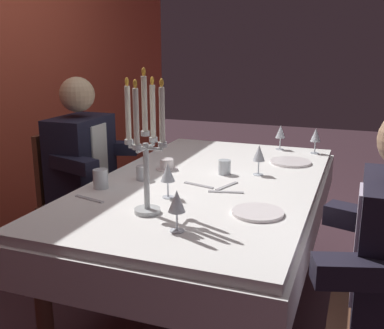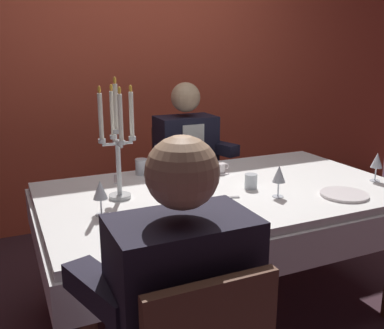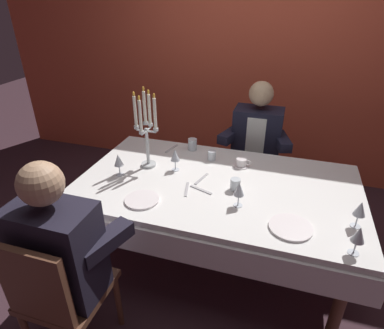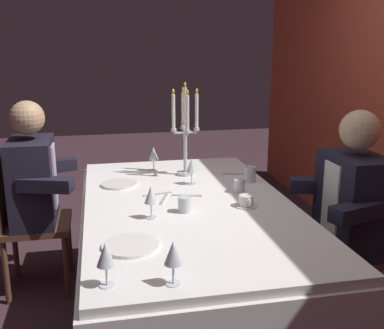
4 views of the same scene
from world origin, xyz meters
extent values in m
plane|color=#3D272E|center=(0.00, 0.00, 0.00)|extent=(12.00, 12.00, 0.00)
cube|color=white|center=(0.00, 0.00, 0.72)|extent=(1.90, 1.10, 0.04)
cube|color=white|center=(0.00, 0.00, 0.61)|extent=(1.94, 1.14, 0.18)
cylinder|color=brown|center=(0.83, -0.43, 0.35)|extent=(0.07, 0.07, 0.70)
cylinder|color=brown|center=(-0.83, 0.43, 0.35)|extent=(0.07, 0.07, 0.70)
cylinder|color=brown|center=(0.83, 0.43, 0.35)|extent=(0.07, 0.07, 0.70)
cylinder|color=silver|center=(-0.55, 0.09, 0.75)|extent=(0.11, 0.11, 0.02)
cylinder|color=silver|center=(-0.55, 0.09, 0.90)|extent=(0.02, 0.02, 0.28)
cylinder|color=silver|center=(-0.55, 0.09, 1.08)|extent=(0.04, 0.04, 0.02)
cylinder|color=white|center=(-0.55, 0.09, 1.20)|extent=(0.02, 0.02, 0.22)
ellipsoid|color=yellow|center=(-0.55, 0.09, 1.32)|extent=(0.02, 0.02, 0.03)
cylinder|color=silver|center=(-0.51, 0.09, 1.02)|extent=(0.07, 0.01, 0.01)
cylinder|color=silver|center=(-0.47, 0.09, 1.04)|extent=(0.04, 0.04, 0.02)
cylinder|color=white|center=(-0.47, 0.09, 1.16)|extent=(0.02, 0.02, 0.22)
ellipsoid|color=yellow|center=(-0.47, 0.09, 1.28)|extent=(0.02, 0.02, 0.03)
cylinder|color=silver|center=(-0.55, 0.12, 1.02)|extent=(0.01, 0.08, 0.01)
cylinder|color=silver|center=(-0.55, 0.16, 1.04)|extent=(0.04, 0.04, 0.02)
cylinder|color=white|center=(-0.55, 0.16, 1.16)|extent=(0.02, 0.02, 0.22)
ellipsoid|color=yellow|center=(-0.55, 0.16, 1.28)|extent=(0.02, 0.02, 0.03)
cylinder|color=silver|center=(-0.59, 0.09, 1.02)|extent=(0.07, 0.01, 0.01)
cylinder|color=silver|center=(-0.62, 0.09, 1.04)|extent=(0.04, 0.04, 0.02)
cylinder|color=white|center=(-0.62, 0.09, 1.16)|extent=(0.02, 0.02, 0.22)
ellipsoid|color=yellow|center=(-0.62, 0.09, 1.28)|extent=(0.02, 0.02, 0.03)
cylinder|color=silver|center=(-0.55, 0.05, 1.02)|extent=(0.01, 0.07, 0.01)
cylinder|color=silver|center=(-0.55, 0.01, 1.04)|extent=(0.04, 0.04, 0.02)
cylinder|color=white|center=(-0.55, 0.01, 1.16)|extent=(0.02, 0.02, 0.22)
ellipsoid|color=yellow|center=(-0.55, 0.01, 1.28)|extent=(0.02, 0.02, 0.03)
cylinder|color=white|center=(0.50, -0.35, 0.75)|extent=(0.24, 0.24, 0.01)
cylinder|color=white|center=(-0.40, -0.35, 0.75)|extent=(0.22, 0.22, 0.01)
cylinder|color=silver|center=(0.85, -0.22, 0.74)|extent=(0.06, 0.06, 0.00)
cylinder|color=silver|center=(0.85, -0.22, 0.78)|extent=(0.01, 0.01, 0.07)
cone|color=silver|center=(0.85, -0.22, 0.86)|extent=(0.07, 0.07, 0.08)
cylinder|color=maroon|center=(0.85, -0.22, 0.84)|extent=(0.04, 0.04, 0.03)
cylinder|color=silver|center=(-0.33, 0.08, 0.74)|extent=(0.06, 0.06, 0.00)
cylinder|color=silver|center=(-0.33, 0.08, 0.78)|extent=(0.01, 0.01, 0.07)
cone|color=silver|center=(-0.33, 0.08, 0.86)|extent=(0.07, 0.07, 0.08)
cylinder|color=silver|center=(0.81, -0.46, 0.74)|extent=(0.06, 0.06, 0.00)
cylinder|color=silver|center=(0.81, -0.46, 0.78)|extent=(0.01, 0.01, 0.07)
cone|color=silver|center=(0.81, -0.46, 0.86)|extent=(0.07, 0.07, 0.08)
cylinder|color=maroon|center=(0.81, -0.46, 0.84)|extent=(0.04, 0.04, 0.03)
cylinder|color=silver|center=(-0.69, -0.11, 0.74)|extent=(0.06, 0.06, 0.00)
cylinder|color=silver|center=(-0.69, -0.11, 0.78)|extent=(0.01, 0.01, 0.07)
cone|color=silver|center=(-0.69, -0.11, 0.86)|extent=(0.07, 0.07, 0.08)
cylinder|color=maroon|center=(-0.69, -0.11, 0.84)|extent=(0.04, 0.04, 0.03)
cylinder|color=silver|center=(0.18, -0.22, 0.74)|extent=(0.06, 0.06, 0.00)
cylinder|color=silver|center=(0.18, -0.22, 0.78)|extent=(0.01, 0.01, 0.07)
cone|color=silver|center=(0.18, -0.22, 0.86)|extent=(0.07, 0.07, 0.08)
cylinder|color=silver|center=(-0.12, 0.32, 0.78)|extent=(0.06, 0.06, 0.08)
cylinder|color=silver|center=(0.13, -0.05, 0.78)|extent=(0.07, 0.07, 0.08)
cylinder|color=silver|center=(-0.32, 0.45, 0.79)|extent=(0.07, 0.07, 0.09)
cylinder|color=white|center=(0.12, 0.28, 0.74)|extent=(0.12, 0.12, 0.01)
cylinder|color=white|center=(0.12, 0.28, 0.77)|extent=(0.08, 0.08, 0.05)
torus|color=white|center=(0.17, 0.28, 0.78)|extent=(0.04, 0.01, 0.04)
cube|color=#B7B7BC|center=(-0.11, 0.01, 0.74)|extent=(0.06, 0.17, 0.01)
cube|color=#B7B7BC|center=(-0.17, -0.15, 0.74)|extent=(0.06, 0.17, 0.01)
cube|color=#B7B7BC|center=(-0.49, 0.41, 0.74)|extent=(0.06, 0.17, 0.01)
cube|color=#B7B7BC|center=(-0.08, -0.13, 0.74)|extent=(0.17, 0.07, 0.01)
cube|color=silver|center=(-0.62, -0.75, 0.76)|extent=(0.16, 0.01, 0.40)
cube|color=black|center=(-0.40, -0.78, 0.77)|extent=(0.19, 0.34, 0.08)
cube|color=black|center=(-0.84, -0.78, 0.77)|extent=(0.19, 0.34, 0.08)
cylinder|color=brown|center=(-0.02, 0.70, 0.21)|extent=(0.04, 0.04, 0.42)
cylinder|color=brown|center=(0.34, 0.70, 0.21)|extent=(0.04, 0.04, 0.42)
cylinder|color=brown|center=(-0.02, 1.06, 0.21)|extent=(0.04, 0.04, 0.42)
cylinder|color=brown|center=(0.34, 1.06, 0.21)|extent=(0.04, 0.04, 0.42)
cube|color=brown|center=(0.16, 0.88, 0.44)|extent=(0.42, 0.42, 0.04)
cube|color=brown|center=(0.16, 1.07, 0.68)|extent=(0.38, 0.04, 0.44)
cube|color=black|center=(0.16, 0.88, 0.73)|extent=(0.42, 0.26, 0.54)
cube|color=white|center=(0.16, 0.75, 0.76)|extent=(0.16, 0.01, 0.40)
sphere|color=#CEAE84|center=(0.16, 0.88, 1.14)|extent=(0.21, 0.21, 0.21)
cube|color=black|center=(-0.06, 0.78, 0.77)|extent=(0.19, 0.34, 0.08)
cube|color=black|center=(0.38, 0.78, 0.77)|extent=(0.19, 0.34, 0.08)
camera|label=1|loc=(-2.19, -0.73, 1.43)|focal=43.13mm
camera|label=2|loc=(-1.07, -1.93, 1.46)|focal=40.48mm
camera|label=3|loc=(0.40, -1.86, 1.90)|focal=30.24mm
camera|label=4|loc=(2.32, -0.46, 1.57)|focal=43.31mm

